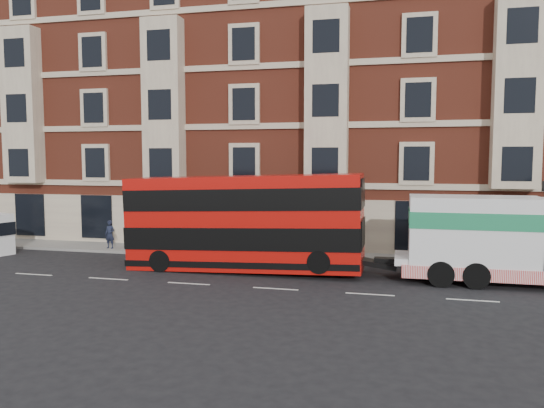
{
  "coord_description": "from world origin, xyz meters",
  "views": [
    {
      "loc": [
        5.07,
        -21.79,
        5.62
      ],
      "look_at": [
        -1.12,
        4.0,
        3.3
      ],
      "focal_mm": 35.0,
      "sensor_mm": 36.0,
      "label": 1
    }
  ],
  "objects": [
    {
      "name": "victorian_terrace",
      "position": [
        0.5,
        15.0,
        10.07
      ],
      "size": [
        45.0,
        12.0,
        20.4
      ],
      "color": "brown",
      "rests_on": "ground"
    },
    {
      "name": "pedestrian",
      "position": [
        -11.87,
        6.77,
        1.0
      ],
      "size": [
        0.64,
        0.44,
        1.71
      ],
      "primitive_type": "imported",
      "rotation": [
        0.0,
        0.0,
        -0.05
      ],
      "color": "#181E31",
      "rests_on": "sidewalk"
    },
    {
      "name": "tow_truck",
      "position": [
        9.69,
        3.2,
        2.07
      ],
      "size": [
        9.35,
        2.76,
        3.9
      ],
      "color": "white",
      "rests_on": "ground"
    },
    {
      "name": "double_decker_bus",
      "position": [
        -2.37,
        3.2,
        2.5
      ],
      "size": [
        11.67,
        2.68,
        4.73
      ],
      "color": "#BA0F0A",
      "rests_on": "ground"
    },
    {
      "name": "lamp_post_west",
      "position": [
        -6.0,
        6.2,
        2.68
      ],
      "size": [
        0.35,
        0.15,
        4.35
      ],
      "color": "black",
      "rests_on": "sidewalk"
    },
    {
      "name": "ground",
      "position": [
        0.0,
        0.0,
        0.0
      ],
      "size": [
        120.0,
        120.0,
        0.0
      ],
      "primitive_type": "plane",
      "color": "black",
      "rests_on": "ground"
    },
    {
      "name": "sidewalk",
      "position": [
        0.0,
        7.5,
        0.07
      ],
      "size": [
        90.0,
        3.0,
        0.15
      ],
      "primitive_type": "cube",
      "color": "slate",
      "rests_on": "ground"
    }
  ]
}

